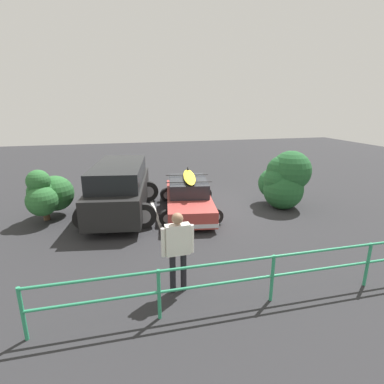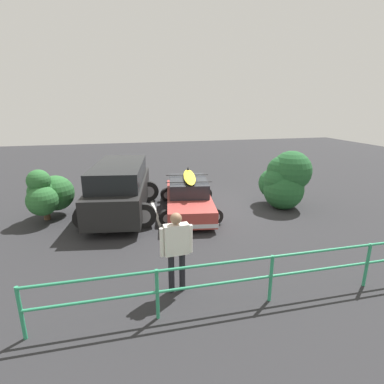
{
  "view_description": "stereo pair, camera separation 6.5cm",
  "coord_description": "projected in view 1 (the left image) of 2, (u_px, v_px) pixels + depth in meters",
  "views": [
    {
      "loc": [
        3.24,
        11.06,
        4.01
      ],
      "look_at": [
        0.78,
        0.96,
        0.95
      ],
      "focal_mm": 28.0,
      "sensor_mm": 36.0,
      "label": 1
    },
    {
      "loc": [
        3.17,
        11.07,
        4.01
      ],
      "look_at": [
        0.78,
        0.96,
        0.95
      ],
      "focal_mm": 28.0,
      "sensor_mm": 36.0,
      "label": 2
    }
  ],
  "objects": [
    {
      "name": "bush_near_left",
      "position": [
        283.0,
        180.0,
        11.94
      ],
      "size": [
        1.88,
        1.95,
        2.33
      ],
      "color": "brown",
      "rests_on": "ground"
    },
    {
      "name": "person_bystander",
      "position": [
        178.0,
        245.0,
        6.39
      ],
      "size": [
        0.72,
        0.25,
        1.85
      ],
      "color": "black",
      "rests_on": "ground"
    },
    {
      "name": "bush_near_right",
      "position": [
        48.0,
        194.0,
        10.64
      ],
      "size": [
        1.51,
        1.95,
        1.87
      ],
      "color": "brown",
      "rests_on": "ground"
    },
    {
      "name": "suv_car",
      "position": [
        120.0,
        188.0,
        11.17
      ],
      "size": [
        3.15,
        5.2,
        1.92
      ],
      "color": "black",
      "rests_on": "ground"
    },
    {
      "name": "ground_plane",
      "position": [
        205.0,
        207.0,
        12.18
      ],
      "size": [
        44.0,
        44.0,
        0.02
      ],
      "primitive_type": "cube",
      "color": "#28282B",
      "rests_on": "ground"
    },
    {
      "name": "sedan_car",
      "position": [
        188.0,
        197.0,
        11.55
      ],
      "size": [
        2.61,
        4.62,
        1.52
      ],
      "color": "#9E3833",
      "rests_on": "ground"
    },
    {
      "name": "parking_stripe",
      "position": [
        156.0,
        214.0,
        11.38
      ],
      "size": [
        0.12,
        4.14,
        0.0
      ],
      "primitive_type": "cube",
      "rotation": [
        0.0,
        0.0,
        1.57
      ],
      "color": "silver",
      "rests_on": "ground"
    },
    {
      "name": "railing_fence",
      "position": [
        273.0,
        270.0,
        6.17
      ],
      "size": [
        9.52,
        0.09,
        1.06
      ],
      "color": "#2D9366",
      "rests_on": "ground"
    }
  ]
}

